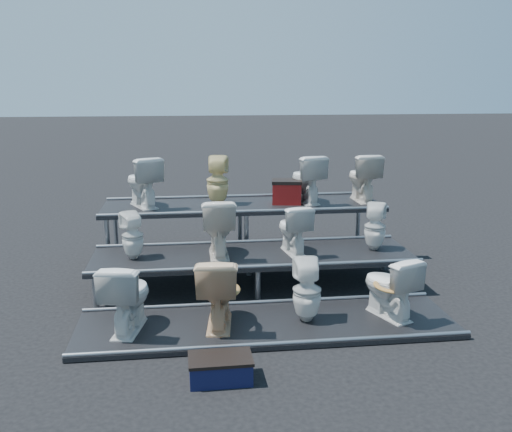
{
  "coord_description": "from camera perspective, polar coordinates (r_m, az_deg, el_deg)",
  "views": [
    {
      "loc": [
        -0.87,
        -7.16,
        2.68
      ],
      "look_at": [
        0.05,
        0.1,
        0.95
      ],
      "focal_mm": 40.0,
      "sensor_mm": 36.0,
      "label": 1
    }
  ],
  "objects": [
    {
      "name": "tier_front",
      "position": [
        6.48,
        1.12,
        -10.81
      ],
      "size": [
        4.2,
        1.2,
        0.06
      ],
      "primitive_type": "cube",
      "color": "black",
      "rests_on": "ground"
    },
    {
      "name": "toilet_6",
      "position": [
        7.53,
        3.74,
        -1.25
      ],
      "size": [
        0.45,
        0.69,
        0.66
      ],
      "primitive_type": "imported",
      "rotation": [
        0.0,
        0.0,
        3.28
      ],
      "color": "silver",
      "rests_on": "tier_mid"
    },
    {
      "name": "toilet_7",
      "position": [
        7.82,
        11.81,
        -1.06
      ],
      "size": [
        0.38,
        0.38,
        0.63
      ],
      "primitive_type": "imported",
      "rotation": [
        0.0,
        0.0,
        2.73
      ],
      "color": "silver",
      "rests_on": "tier_mid"
    },
    {
      "name": "toilet_11",
      "position": [
        9.01,
        10.63,
        3.83
      ],
      "size": [
        0.43,
        0.74,
        0.75
      ],
      "primitive_type": "imported",
      "rotation": [
        0.0,
        0.0,
        3.16
      ],
      "color": "beige",
      "rests_on": "tier_back"
    },
    {
      "name": "toilet_3",
      "position": [
        6.67,
        13.19,
        -6.83
      ],
      "size": [
        0.63,
        0.81,
        0.72
      ],
      "primitive_type": "imported",
      "rotation": [
        0.0,
        0.0,
        3.51
      ],
      "color": "silver",
      "rests_on": "tier_front"
    },
    {
      "name": "ground",
      "position": [
        7.69,
        -0.29,
        -7.09
      ],
      "size": [
        80.0,
        80.0,
        0.0
      ],
      "primitive_type": "plane",
      "color": "black",
      "rests_on": "ground"
    },
    {
      "name": "toilet_8",
      "position": [
        8.6,
        -11.28,
        3.39
      ],
      "size": [
        0.69,
        0.85,
        0.75
      ],
      "primitive_type": "imported",
      "rotation": [
        0.0,
        0.0,
        3.57
      ],
      "color": "silver",
      "rests_on": "tier_back"
    },
    {
      "name": "tier_mid",
      "position": [
        7.61,
        -0.29,
        -5.47
      ],
      "size": [
        4.2,
        1.2,
        0.46
      ],
      "primitive_type": "cube",
      "color": "black",
      "rests_on": "ground"
    },
    {
      "name": "toilet_9",
      "position": [
        8.59,
        -3.87,
        3.54
      ],
      "size": [
        0.38,
        0.39,
        0.74
      ],
      "primitive_type": "imported",
      "rotation": [
        0.0,
        0.0,
        2.97
      ],
      "color": "beige",
      "rests_on": "tier_back"
    },
    {
      "name": "red_crate",
      "position": [
        8.73,
        3.08,
        2.29
      ],
      "size": [
        0.48,
        0.41,
        0.31
      ],
      "primitive_type": "cube",
      "rotation": [
        0.0,
        0.0,
        -0.16
      ],
      "color": "maroon",
      "rests_on": "tier_back"
    },
    {
      "name": "toilet_4",
      "position": [
        7.44,
        -12.24,
        -1.93
      ],
      "size": [
        0.36,
        0.37,
        0.61
      ],
      "primitive_type": "imported",
      "rotation": [
        0.0,
        0.0,
        3.58
      ],
      "color": "silver",
      "rests_on": "tier_mid"
    },
    {
      "name": "toilet_0",
      "position": [
        6.3,
        -12.76,
        -7.79
      ],
      "size": [
        0.58,
        0.83,
        0.77
      ],
      "primitive_type": "imported",
      "rotation": [
        0.0,
        0.0,
        2.93
      ],
      "color": "silver",
      "rests_on": "tier_front"
    },
    {
      "name": "toilet_10",
      "position": [
        8.78,
        5.08,
        3.75
      ],
      "size": [
        0.53,
        0.79,
        0.74
      ],
      "primitive_type": "imported",
      "rotation": [
        0.0,
        0.0,
        3.31
      ],
      "color": "silver",
      "rests_on": "tier_back"
    },
    {
      "name": "toilet_5",
      "position": [
        7.4,
        -3.81,
        -1.09
      ],
      "size": [
        0.44,
        0.76,
        0.77
      ],
      "primitive_type": "imported",
      "rotation": [
        0.0,
        0.0,
        3.13
      ],
      "color": "beige",
      "rests_on": "tier_mid"
    },
    {
      "name": "step_stool",
      "position": [
        5.42,
        -3.57,
        -15.12
      ],
      "size": [
        0.57,
        0.35,
        0.2
      ],
      "primitive_type": "cube",
      "rotation": [
        0.0,
        0.0,
        0.01
      ],
      "color": "#0F1236",
      "rests_on": "ground"
    },
    {
      "name": "toilet_1",
      "position": [
        6.27,
        -3.81,
        -7.44
      ],
      "size": [
        0.53,
        0.83,
        0.8
      ],
      "primitive_type": "imported",
      "rotation": [
        0.0,
        0.0,
        3.03
      ],
      "color": "tan",
      "rests_on": "tier_front"
    },
    {
      "name": "tier_back",
      "position": [
        8.79,
        -1.31,
        -1.53
      ],
      "size": [
        4.2,
        1.2,
        0.86
      ],
      "primitive_type": "cube",
      "color": "black",
      "rests_on": "ground"
    },
    {
      "name": "toilet_2",
      "position": [
        6.41,
        5.11,
        -7.42
      ],
      "size": [
        0.34,
        0.35,
        0.71
      ],
      "primitive_type": "imported",
      "rotation": [
        0.0,
        0.0,
        3.07
      ],
      "color": "silver",
      "rests_on": "tier_front"
    }
  ]
}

